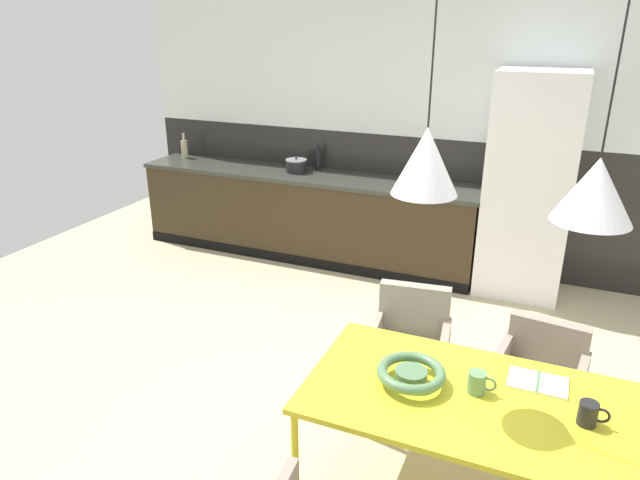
{
  "coord_description": "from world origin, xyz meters",
  "views": [
    {
      "loc": [
        1.05,
        -2.75,
        2.4
      ],
      "look_at": [
        -0.45,
        0.73,
        0.93
      ],
      "focal_mm": 32.28,
      "sensor_mm": 36.0,
      "label": 1
    }
  ],
  "objects": [
    {
      "name": "ground_plane",
      "position": [
        0.0,
        0.0,
        0.0
      ],
      "size": [
        8.61,
        8.61,
        0.0
      ],
      "primitive_type": "plane",
      "color": "#BFB08A"
    },
    {
      "name": "back_wall_splashback_dark",
      "position": [
        0.0,
        2.84,
        0.65
      ],
      "size": [
        6.62,
        0.12,
        1.3
      ],
      "primitive_type": "cube",
      "color": "black",
      "rests_on": "ground"
    },
    {
      "name": "back_wall_panel_upper",
      "position": [
        0.0,
        2.84,
        1.95
      ],
      "size": [
        6.62,
        0.12,
        1.3
      ],
      "primitive_type": "cube",
      "color": "silver",
      "rests_on": "back_wall_splashback_dark"
    },
    {
      "name": "kitchen_counter",
      "position": [
        -1.37,
        2.48,
        0.45
      ],
      "size": [
        3.62,
        0.63,
        0.9
      ],
      "color": "#332717",
      "rests_on": "ground"
    },
    {
      "name": "refrigerator_column",
      "position": [
        0.81,
        2.48,
        1.0
      ],
      "size": [
        0.74,
        0.6,
        2.0
      ],
      "primitive_type": "cube",
      "color": "silver",
      "rests_on": "ground"
    },
    {
      "name": "dining_table",
      "position": [
        0.85,
        -0.39,
        0.69
      ],
      "size": [
        1.64,
        0.87,
        0.73
      ],
      "color": "gold",
      "rests_on": "ground"
    },
    {
      "name": "armchair_corner_seat",
      "position": [
        1.11,
        0.41,
        0.49
      ],
      "size": [
        0.54,
        0.53,
        0.73
      ],
      "rotation": [
        0.0,
        0.0,
        3.01
      ],
      "color": "gray",
      "rests_on": "ground"
    },
    {
      "name": "armchair_by_stool",
      "position": [
        0.32,
        0.44,
        0.51
      ],
      "size": [
        0.54,
        0.52,
        0.79
      ],
      "rotation": [
        0.0,
        0.0,
        3.26
      ],
      "color": "gray",
      "rests_on": "ground"
    },
    {
      "name": "fruit_bowl",
      "position": [
        0.52,
        -0.4,
        0.79
      ],
      "size": [
        0.34,
        0.34,
        0.09
      ],
      "color": "#4C704C",
      "rests_on": "dining_table"
    },
    {
      "name": "open_book",
      "position": [
        1.1,
        -0.16,
        0.74
      ],
      "size": [
        0.28,
        0.19,
        0.02
      ],
      "color": "white",
      "rests_on": "dining_table"
    },
    {
      "name": "mug_white_ceramic",
      "position": [
        0.83,
        -0.35,
        0.79
      ],
      "size": [
        0.13,
        0.09,
        0.11
      ],
      "color": "#5B8456",
      "rests_on": "dining_table"
    },
    {
      "name": "mug_wide_latte",
      "position": [
        1.32,
        -0.39,
        0.79
      ],
      "size": [
        0.13,
        0.08,
        0.11
      ],
      "color": "black",
      "rests_on": "dining_table"
    },
    {
      "name": "cooking_pot",
      "position": [
        -1.48,
        2.51,
        0.96
      ],
      "size": [
        0.22,
        0.22,
        0.16
      ],
      "color": "black",
      "rests_on": "kitchen_counter"
    },
    {
      "name": "bottle_oil_tall",
      "position": [
        -1.31,
        2.69,
        1.01
      ],
      "size": [
        0.06,
        0.06,
        0.26
      ],
      "color": "black",
      "rests_on": "kitchen_counter"
    },
    {
      "name": "bottle_wine_green",
      "position": [
        -2.93,
        2.59,
        1.0
      ],
      "size": [
        0.07,
        0.07,
        0.28
      ],
      "color": "tan",
      "rests_on": "kitchen_counter"
    },
    {
      "name": "pendant_lamp_over_table_near",
      "position": [
        0.53,
        -0.41,
        1.84
      ],
      "size": [
        0.28,
        0.28,
        0.86
      ],
      "color": "black"
    },
    {
      "name": "pendant_lamp_over_table_far",
      "position": [
        1.18,
        -0.42,
        1.79
      ],
      "size": [
        0.3,
        0.3,
        0.89
      ],
      "color": "black"
    }
  ]
}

